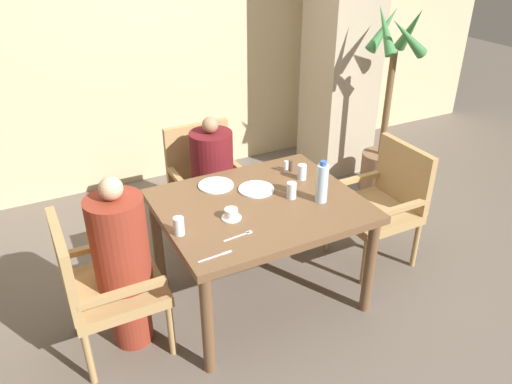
{
  "coord_description": "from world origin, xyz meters",
  "views": [
    {
      "loc": [
        -1.25,
        -2.38,
        2.3
      ],
      "look_at": [
        0.0,
        0.05,
        0.79
      ],
      "focal_mm": 35.0,
      "sensor_mm": 36.0,
      "label": 1
    }
  ],
  "objects_px": {
    "chair_far_side": "(206,178)",
    "diner_in_far_chair": "(213,180)",
    "chair_right_side": "(383,200)",
    "plate_main_right": "(256,189)",
    "potted_palm": "(384,133)",
    "glass_tall_near": "(302,172)",
    "teacup_with_saucer": "(231,214)",
    "plate_main_left": "(216,185)",
    "chair_left_side": "(100,282)",
    "glass_tall_mid": "(179,226)",
    "water_bottle": "(322,183)",
    "diner_in_left_chair": "(123,263)",
    "glass_tall_far": "(292,190)"
  },
  "relations": [
    {
      "from": "chair_right_side",
      "to": "plate_main_right",
      "type": "height_order",
      "value": "chair_right_side"
    },
    {
      "from": "chair_left_side",
      "to": "teacup_with_saucer",
      "type": "relative_size",
      "value": 7.47
    },
    {
      "from": "glass_tall_mid",
      "to": "plate_main_right",
      "type": "bearing_deg",
      "value": 22.73
    },
    {
      "from": "plate_main_right",
      "to": "teacup_with_saucer",
      "type": "bearing_deg",
      "value": -140.19
    },
    {
      "from": "diner_in_far_chair",
      "to": "teacup_with_saucer",
      "type": "relative_size",
      "value": 8.79
    },
    {
      "from": "chair_right_side",
      "to": "glass_tall_near",
      "type": "relative_size",
      "value": 8.36
    },
    {
      "from": "diner_in_far_chair",
      "to": "plate_main_left",
      "type": "bearing_deg",
      "value": -109.35
    },
    {
      "from": "chair_far_side",
      "to": "water_bottle",
      "type": "height_order",
      "value": "water_bottle"
    },
    {
      "from": "potted_palm",
      "to": "plate_main_left",
      "type": "bearing_deg",
      "value": -164.34
    },
    {
      "from": "glass_tall_near",
      "to": "glass_tall_mid",
      "type": "height_order",
      "value": "same"
    },
    {
      "from": "chair_far_side",
      "to": "glass_tall_near",
      "type": "distance_m",
      "value": 0.91
    },
    {
      "from": "chair_right_side",
      "to": "potted_palm",
      "type": "bearing_deg",
      "value": 50.55
    },
    {
      "from": "diner_in_far_chair",
      "to": "glass_tall_near",
      "type": "distance_m",
      "value": 0.78
    },
    {
      "from": "glass_tall_far",
      "to": "diner_in_left_chair",
      "type": "bearing_deg",
      "value": 177.98
    },
    {
      "from": "diner_in_left_chair",
      "to": "water_bottle",
      "type": "xyz_separation_m",
      "value": [
        1.23,
        -0.16,
        0.29
      ]
    },
    {
      "from": "plate_main_left",
      "to": "glass_tall_far",
      "type": "distance_m",
      "value": 0.52
    },
    {
      "from": "glass_tall_near",
      "to": "teacup_with_saucer",
      "type": "bearing_deg",
      "value": -159.34
    },
    {
      "from": "teacup_with_saucer",
      "to": "plate_main_left",
      "type": "bearing_deg",
      "value": 79.27
    },
    {
      "from": "diner_in_left_chair",
      "to": "chair_far_side",
      "type": "relative_size",
      "value": 1.26
    },
    {
      "from": "teacup_with_saucer",
      "to": "water_bottle",
      "type": "relative_size",
      "value": 0.43
    },
    {
      "from": "glass_tall_near",
      "to": "glass_tall_mid",
      "type": "distance_m",
      "value": 1.0
    },
    {
      "from": "chair_right_side",
      "to": "glass_tall_mid",
      "type": "height_order",
      "value": "chair_right_side"
    },
    {
      "from": "chair_right_side",
      "to": "glass_tall_near",
      "type": "xyz_separation_m",
      "value": [
        -0.62,
        0.15,
        0.3
      ]
    },
    {
      "from": "chair_left_side",
      "to": "plate_main_right",
      "type": "height_order",
      "value": "chair_left_side"
    },
    {
      "from": "diner_in_far_chair",
      "to": "glass_tall_mid",
      "type": "bearing_deg",
      "value": -122.72
    },
    {
      "from": "chair_far_side",
      "to": "glass_tall_far",
      "type": "distance_m",
      "value": 1.02
    },
    {
      "from": "glass_tall_near",
      "to": "glass_tall_mid",
      "type": "xyz_separation_m",
      "value": [
        -0.97,
        -0.26,
        0.0
      ]
    },
    {
      "from": "plate_main_left",
      "to": "water_bottle",
      "type": "relative_size",
      "value": 0.85
    },
    {
      "from": "teacup_with_saucer",
      "to": "glass_tall_near",
      "type": "xyz_separation_m",
      "value": [
        0.64,
        0.24,
        0.02
      ]
    },
    {
      "from": "chair_left_side",
      "to": "plate_main_left",
      "type": "distance_m",
      "value": 0.96
    },
    {
      "from": "chair_far_side",
      "to": "glass_tall_near",
      "type": "height_order",
      "value": "chair_far_side"
    },
    {
      "from": "chair_left_side",
      "to": "diner_in_far_chair",
      "type": "xyz_separation_m",
      "value": [
        1.02,
        0.77,
        0.05
      ]
    },
    {
      "from": "diner_in_far_chair",
      "to": "water_bottle",
      "type": "bearing_deg",
      "value": -69.42
    },
    {
      "from": "chair_far_side",
      "to": "diner_in_far_chair",
      "type": "height_order",
      "value": "diner_in_far_chair"
    },
    {
      "from": "plate_main_left",
      "to": "plate_main_right",
      "type": "height_order",
      "value": "same"
    },
    {
      "from": "chair_right_side",
      "to": "plate_main_right",
      "type": "xyz_separation_m",
      "value": [
        -0.97,
        0.15,
        0.26
      ]
    },
    {
      "from": "chair_far_side",
      "to": "water_bottle",
      "type": "xyz_separation_m",
      "value": [
        0.35,
        -1.07,
        0.38
      ]
    },
    {
      "from": "plate_main_left",
      "to": "glass_tall_mid",
      "type": "xyz_separation_m",
      "value": [
        -0.41,
        -0.43,
        0.05
      ]
    },
    {
      "from": "potted_palm",
      "to": "plate_main_right",
      "type": "xyz_separation_m",
      "value": [
        -1.67,
        -0.7,
        0.17
      ]
    },
    {
      "from": "diner_in_left_chair",
      "to": "glass_tall_far",
      "type": "relative_size",
      "value": 10.54
    },
    {
      "from": "plate_main_right",
      "to": "glass_tall_far",
      "type": "relative_size",
      "value": 2.19
    },
    {
      "from": "chair_right_side",
      "to": "diner_in_far_chair",
      "type": "bearing_deg",
      "value": 142.91
    },
    {
      "from": "water_bottle",
      "to": "glass_tall_near",
      "type": "distance_m",
      "value": 0.32
    },
    {
      "from": "diner_in_far_chair",
      "to": "potted_palm",
      "type": "relative_size",
      "value": 0.62
    },
    {
      "from": "chair_right_side",
      "to": "potted_palm",
      "type": "xyz_separation_m",
      "value": [
        0.7,
        0.85,
        0.08
      ]
    },
    {
      "from": "diner_in_left_chair",
      "to": "glass_tall_far",
      "type": "distance_m",
      "value": 1.11
    },
    {
      "from": "diner_in_left_chair",
      "to": "diner_in_far_chair",
      "type": "height_order",
      "value": "diner_in_left_chair"
    },
    {
      "from": "teacup_with_saucer",
      "to": "chair_left_side",
      "type": "bearing_deg",
      "value": 173.59
    },
    {
      "from": "potted_palm",
      "to": "glass_tall_far",
      "type": "height_order",
      "value": "potted_palm"
    },
    {
      "from": "chair_left_side",
      "to": "glass_tall_far",
      "type": "bearing_deg",
      "value": -1.79
    }
  ]
}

